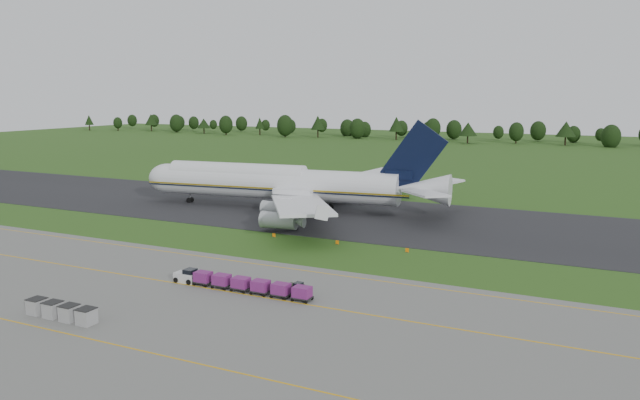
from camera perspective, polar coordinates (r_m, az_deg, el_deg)
The scene contains 10 objects.
ground at distance 95.85m, azimuth -2.59°, elevation -4.46°, with size 600.00×600.00×0.00m, color #284D17.
apron at distance 69.17m, azimuth -16.31°, elevation -10.50°, with size 300.00×52.00×0.06m, color #63635E.
taxiway at distance 120.60m, azimuth 3.73°, elevation -1.49°, with size 300.00×40.00×0.08m, color black.
apron_markings at distance 74.18m, azimuth -12.65°, elevation -8.92°, with size 300.00×30.20×0.01m.
tree_line at distance 304.85m, azimuth 18.38°, elevation 5.98°, with size 527.54×22.60×11.72m.
aircraft at distance 127.85m, azimuth -3.54°, elevation 1.55°, with size 66.58×64.33×18.64m.
baggage_train at distance 76.17m, azimuth -7.47°, elevation -7.55°, with size 18.97×1.72×1.65m.
utility_cart at distance 74.70m, azimuth -2.26°, elevation -8.12°, with size 2.01×1.37×1.08m.
uld_row at distance 71.83m, azimuth -22.60°, elevation -9.35°, with size 8.92×1.72×1.70m.
edge_markers at distance 98.46m, azimuth 1.58°, elevation -3.90°, with size 23.48×0.30×0.60m.
Camera 1 is at (44.24, -81.71, 23.50)m, focal length 35.00 mm.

